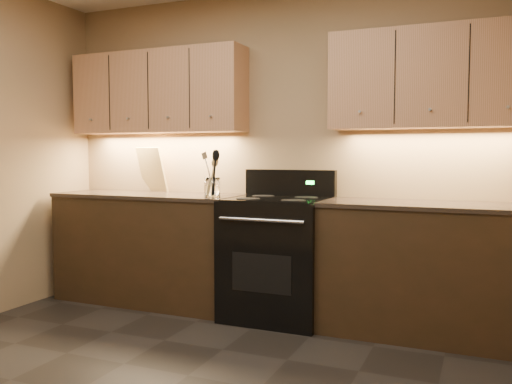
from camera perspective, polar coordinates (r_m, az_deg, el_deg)
wall_back at (r=4.46m, az=2.83°, el=4.44°), size 4.00×0.04×2.60m
counter_left at (r=4.76m, az=-11.07°, el=-5.73°), size 1.62×0.62×0.93m
counter_right at (r=3.98m, az=17.52°, el=-7.79°), size 1.46×0.62×0.93m
stove at (r=4.21m, az=2.30°, el=-6.78°), size 0.76×0.68×1.14m
upper_cab_left at (r=4.85m, az=-10.28°, el=10.27°), size 1.60×0.30×0.70m
upper_cab_right at (r=4.08m, az=18.14°, el=11.32°), size 1.44×0.30×0.70m
outlet_plate at (r=5.05m, az=-11.18°, el=2.29°), size 0.08×0.01×0.12m
utensil_crock at (r=4.26m, az=-4.63°, el=0.42°), size 0.12×0.12×0.15m
cutting_board at (r=4.97m, az=-10.91°, el=2.35°), size 0.34×0.21×0.40m
wooden_spoon at (r=4.25m, az=-5.02°, el=1.68°), size 0.09×0.14×0.31m
black_spoon at (r=4.27m, az=-4.65°, el=2.09°), size 0.14×0.13×0.37m
black_turner at (r=4.24m, az=-4.60°, el=2.11°), size 0.12×0.12×0.37m
steel_spatula at (r=4.25m, az=-4.37°, el=2.16°), size 0.22×0.14×0.38m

